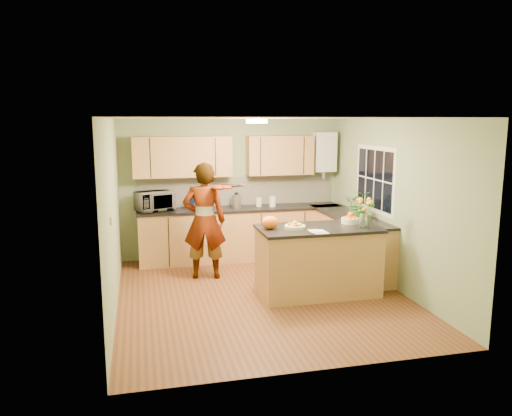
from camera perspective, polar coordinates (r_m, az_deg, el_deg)
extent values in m
plane|color=#5E2F1B|center=(7.26, 0.64, -9.92)|extent=(4.50, 4.50, 0.00)
cube|color=white|center=(6.82, 0.68, 10.22)|extent=(4.00, 4.50, 0.02)
cube|color=#8AA374|center=(9.11, -2.75, 2.26)|extent=(4.00, 0.02, 2.50)
cube|color=#8AA374|center=(4.83, 7.10, -4.74)|extent=(4.00, 0.02, 2.50)
cube|color=#8AA374|center=(6.75, -16.07, -0.84)|extent=(0.02, 4.50, 2.50)
cube|color=#8AA374|center=(7.66, 15.34, 0.45)|extent=(0.02, 4.50, 2.50)
cube|color=#BC874B|center=(8.98, -1.73, -3.03)|extent=(3.60, 0.60, 0.90)
cube|color=black|center=(8.88, -1.73, -0.09)|extent=(3.64, 0.62, 0.04)
cube|color=#BC874B|center=(8.43, 10.55, -4.06)|extent=(0.60, 2.20, 0.90)
cube|color=black|center=(8.33, 10.58, -0.92)|extent=(0.62, 2.24, 0.04)
cube|color=white|center=(9.12, -2.11, 1.96)|extent=(3.60, 0.02, 0.52)
cube|color=#BC874B|center=(8.76, -8.40, 5.81)|extent=(1.70, 0.34, 0.70)
cube|color=#BC874B|center=(9.08, 2.73, 6.04)|extent=(1.20, 0.34, 0.70)
cube|color=white|center=(9.35, 7.76, 6.39)|extent=(0.40, 0.30, 0.72)
cylinder|color=silver|center=(9.38, 7.71, 3.95)|extent=(0.06, 0.06, 0.20)
cube|color=white|center=(8.14, 13.40, 3.21)|extent=(0.01, 1.30, 1.05)
cube|color=black|center=(8.14, 13.37, 3.21)|extent=(0.01, 1.18, 0.92)
cube|color=white|center=(6.15, -16.21, -1.40)|extent=(0.02, 0.09, 0.09)
cylinder|color=#FFEABF|center=(7.12, 0.09, 9.89)|extent=(0.30, 0.30, 0.06)
cylinder|color=white|center=(7.12, 0.09, 10.13)|extent=(0.10, 0.10, 0.02)
cube|color=#BC874B|center=(7.24, 7.07, -6.14)|extent=(1.67, 0.83, 0.94)
cube|color=black|center=(7.13, 7.15, -2.35)|extent=(1.71, 0.88, 0.04)
cylinder|color=#FAECC8|center=(7.00, 4.47, -2.16)|extent=(0.29, 0.29, 0.04)
cylinder|color=#FAECC8|center=(7.45, 10.73, -1.43)|extent=(0.27, 0.27, 0.08)
cylinder|color=silver|center=(7.17, 12.18, -1.38)|extent=(0.11, 0.11, 0.21)
ellipsoid|color=orange|center=(6.94, 1.60, -1.67)|extent=(0.26, 0.23, 0.18)
cube|color=silver|center=(6.81, 7.24, -2.70)|extent=(0.20, 0.27, 0.01)
imported|color=tan|center=(7.85, -5.92, -1.48)|extent=(0.74, 0.55, 1.84)
imported|color=white|center=(8.72, -11.50, 0.77)|extent=(0.71, 0.61, 0.33)
cube|color=navy|center=(8.72, -6.59, 0.52)|extent=(0.32, 0.28, 0.22)
cylinder|color=silver|center=(8.89, -2.25, 0.81)|extent=(0.17, 0.17, 0.23)
sphere|color=black|center=(8.86, -2.25, 1.83)|extent=(0.08, 0.08, 0.08)
cylinder|color=#FAECC8|center=(8.99, 0.33, 0.69)|extent=(0.12, 0.12, 0.16)
cylinder|color=white|center=(8.97, 1.91, 0.75)|extent=(0.14, 0.14, 0.19)
imported|color=#397A28|center=(8.01, 11.62, 0.40)|extent=(0.52, 0.49, 0.45)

